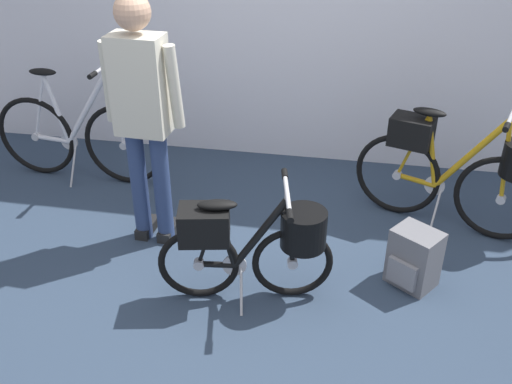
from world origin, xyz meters
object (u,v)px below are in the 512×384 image
folding_bike_foreground (254,241)px  visitor_near_wall (143,111)px  display_bike_right (79,136)px  backpack_on_floor (414,258)px  display_bike_left (458,167)px

folding_bike_foreground → visitor_near_wall: bearing=148.2°
display_bike_right → backpack_on_floor: (2.54, -0.90, -0.19)m
backpack_on_floor → folding_bike_foreground: bearing=-162.7°
display_bike_left → backpack_on_floor: (-0.29, -0.70, -0.28)m
display_bike_right → folding_bike_foreground: bearing=-36.3°
display_bike_right → visitor_near_wall: 1.24m
visitor_near_wall → display_bike_left: bearing=14.3°
display_bike_left → backpack_on_floor: bearing=-112.6°
display_bike_left → visitor_near_wall: 2.09m
display_bike_left → display_bike_right: display_bike_right is taller
folding_bike_foreground → display_bike_left: bearing=39.1°
display_bike_left → display_bike_right: (-2.83, 0.21, -0.10)m
folding_bike_foreground → visitor_near_wall: size_ratio=0.61×
display_bike_right → visitor_near_wall: (0.85, -0.71, 0.55)m
display_bike_right → backpack_on_floor: bearing=-19.5°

